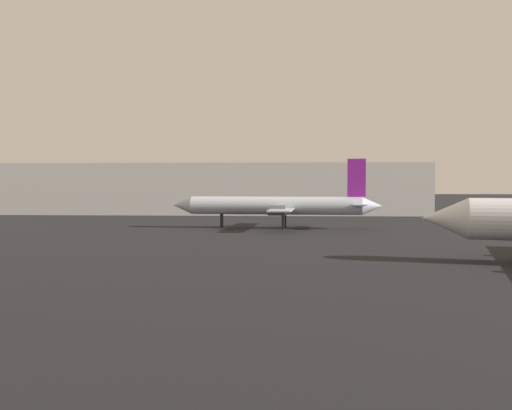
{
  "coord_description": "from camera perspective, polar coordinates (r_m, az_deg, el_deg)",
  "views": [
    {
      "loc": [
        0.6,
        -10.57,
        6.65
      ],
      "look_at": [
        -2.07,
        32.06,
        4.95
      ],
      "focal_mm": 42.57,
      "sensor_mm": 36.0,
      "label": 1
    }
  ],
  "objects": [
    {
      "name": "airplane_distant",
      "position": [
        84.61,
        2.06,
        -0.05
      ],
      "size": [
        29.49,
        18.18,
        9.69
      ],
      "rotation": [
        0.0,
        0.0,
        3.08
      ],
      "color": "#B2BCCC",
      "rests_on": "ground_plane"
    },
    {
      "name": "terminal_building",
      "position": [
        129.02,
        -3.89,
        1.57
      ],
      "size": [
        86.02,
        26.4,
        10.12
      ],
      "primitive_type": "cube",
      "color": "#B7B7B2",
      "rests_on": "ground_plane"
    }
  ]
}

